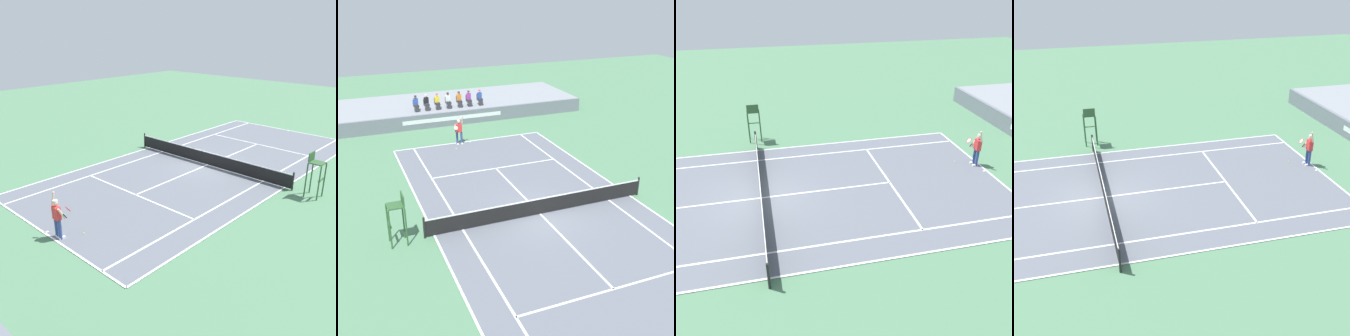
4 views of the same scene
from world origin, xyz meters
TOP-DOWN VIEW (x-y plane):
  - ground_plane at (0.00, 0.00)m, footprint 80.00×80.00m
  - court at (0.00, 0.00)m, footprint 11.08×23.88m
  - net at (0.00, 0.00)m, footprint 11.98×0.10m
  - tennis_player at (-0.82, 11.63)m, footprint 0.79×0.62m
  - tennis_ball at (-1.33, 10.73)m, footprint 0.07×0.07m
  - umpire_chair at (-7.06, 0.00)m, footprint 0.77×0.77m

SIDE VIEW (x-z plane):
  - ground_plane at x=0.00m, z-range 0.00..0.00m
  - court at x=0.00m, z-range 0.00..0.02m
  - tennis_ball at x=-1.33m, z-range 0.00..0.07m
  - net at x=0.00m, z-range -0.01..1.06m
  - tennis_player at x=-0.82m, z-range -0.05..2.04m
  - umpire_chair at x=-7.06m, z-range 0.34..2.78m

